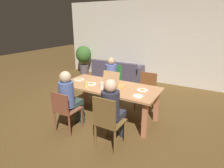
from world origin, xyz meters
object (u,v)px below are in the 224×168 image
Objects in this scene: person_2 at (110,76)px; drinking_glass_1 at (86,84)px; plate_1 at (91,84)px; chair_2 at (113,82)px; couch at (117,73)px; plate_0 at (79,79)px; drinking_glass_0 at (102,85)px; chair_0 at (108,121)px; potted_plant at (84,57)px; dining_table at (110,90)px; chair_3 at (146,89)px; pizza_box_0 at (115,85)px; person_0 at (112,107)px; plate_3 at (138,96)px; chair_1 at (65,109)px; plate_2 at (142,90)px; person_1 at (69,96)px.

drinking_glass_1 is at bearing -87.90° from person_2.
chair_2 is at bearing 91.59° from plate_1.
plate_0 is at bearing -83.38° from couch.
plate_0 is at bearing 162.17° from drinking_glass_0.
chair_2 is 1.28m from drinking_glass_0.
chair_2 is at bearing 117.28° from chair_0.
potted_plant is (-1.69, 0.21, 0.43)m from couch.
plate_1 reaches higher than dining_table.
pizza_box_0 is (-0.39, -0.93, 0.32)m from chair_3.
chair_0 is 4.05× the size of plate_0.
pizza_box_0 is (-0.39, 0.80, 0.10)m from person_0.
plate_3 is at bearing -6.89° from plate_1.
chair_1 is 1.80× the size of pizza_box_0.
plate_1 is (0.03, 0.85, 0.28)m from chair_1.
person_2 reaches higher than drinking_glass_0.
pizza_box_0 reaches higher than drinking_glass_0.
plate_3 is at bearing -40.45° from person_2.
drinking_glass_0 is (-0.77, -0.34, 0.06)m from plate_2.
person_0 reaches higher than dining_table.
drinking_glass_0 is at bearing -101.61° from dining_table.
chair_3 reaches higher than plate_1.
plate_2 is (1.17, 0.90, 0.05)m from person_1.
plate_0 reaches higher than couch.
dining_table is 19.59× the size of drinking_glass_1.
person_0 is at bearing -60.68° from chair_2.
plate_3 is at bearing -55.11° from couch.
person_2 reaches higher than chair_1.
chair_1 is 7.65× the size of drinking_glass_1.
couch is at bearing 117.30° from pizza_box_0.
chair_2 is 2.06× the size of pizza_box_0.
plate_1 is (0.03, -0.89, 0.06)m from person_2.
person_0 is 4.90m from potted_plant.
plate_3 is 4.69m from potted_plant.
plate_0 is 0.99× the size of plate_1.
person_1 is 1.48m from plate_2.
plate_2 is 0.13× the size of couch.
pizza_box_0 is (-0.39, 0.95, 0.29)m from chair_0.
dining_table is at bearing 60.89° from person_1.
plate_1 is at bearing -165.03° from dining_table.
dining_table is 0.90m from person_2.
chair_1 is 1.43m from plate_3.
plate_1 is 0.14× the size of couch.
person_1 is at bearing -119.82° from chair_3.
chair_0 reaches higher than dining_table.
dining_table is at bearing 64.94° from chair_1.
pizza_box_0 is at bearing -168.30° from plate_2.
couch is 1.54× the size of potted_plant.
drinking_glass_0 is 0.36m from drinking_glass_1.
plate_3 reaches higher than dining_table.
chair_1 reaches higher than plate_1.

